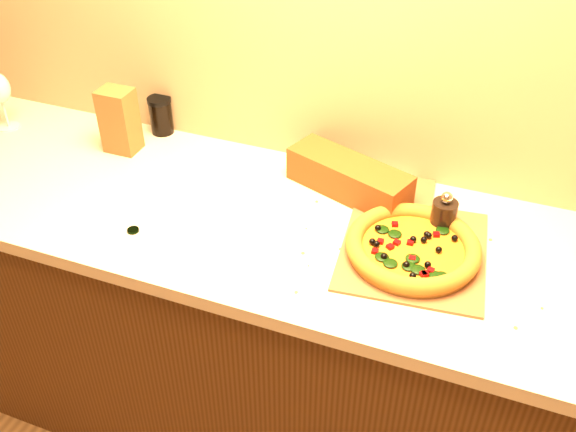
% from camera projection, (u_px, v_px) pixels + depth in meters
% --- Properties ---
extents(cabinet, '(2.80, 0.65, 0.86)m').
position_uv_depth(cabinet, '(315.00, 349.00, 1.96)').
color(cabinet, '#42250E').
rests_on(cabinet, ground).
extents(countertop, '(2.84, 0.68, 0.04)m').
position_uv_depth(countertop, '(319.00, 235.00, 1.69)').
color(countertop, beige).
rests_on(countertop, cabinet).
extents(pizza_peel, '(0.39, 0.55, 0.01)m').
position_uv_depth(pizza_peel, '(414.00, 246.00, 1.62)').
color(pizza_peel, brown).
rests_on(pizza_peel, countertop).
extents(pizza, '(0.33, 0.33, 0.05)m').
position_uv_depth(pizza, '(413.00, 247.00, 1.58)').
color(pizza, '#B37F2C').
rests_on(pizza, pizza_peel).
extents(bottle_cap, '(0.04, 0.04, 0.01)m').
position_uv_depth(bottle_cap, '(133.00, 230.00, 1.67)').
color(bottle_cap, black).
rests_on(bottle_cap, countertop).
extents(pepper_grinder, '(0.07, 0.07, 0.12)m').
position_uv_depth(pepper_grinder, '(444.00, 216.00, 1.64)').
color(pepper_grinder, black).
rests_on(pepper_grinder, countertop).
extents(bread_bag, '(0.38, 0.23, 0.10)m').
position_uv_depth(bread_bag, '(349.00, 177.00, 1.79)').
color(bread_bag, brown).
rests_on(bread_bag, countertop).
extents(paper_bag, '(0.10, 0.08, 0.20)m').
position_uv_depth(paper_bag, '(119.00, 121.00, 1.94)').
color(paper_bag, brown).
rests_on(paper_bag, countertop).
extents(dark_jar, '(0.08, 0.08, 0.12)m').
position_uv_depth(dark_jar, '(161.00, 115.00, 2.05)').
color(dark_jar, black).
rests_on(dark_jar, countertop).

